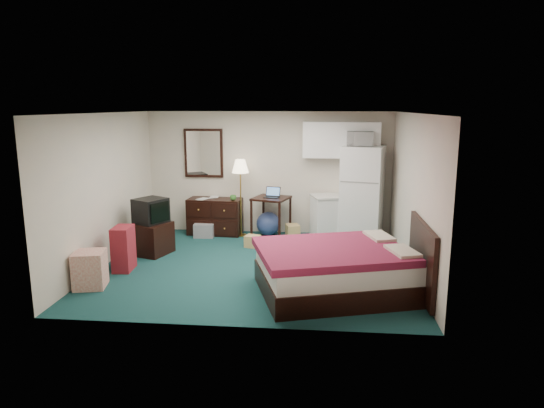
# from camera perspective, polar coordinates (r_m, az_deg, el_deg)

# --- Properties ---
(floor) EXTENTS (5.00, 4.50, 0.01)m
(floor) POSITION_cam_1_polar(r_m,az_deg,el_deg) (8.11, -1.99, -7.31)
(floor) COLOR black
(floor) RESTS_ON ground
(ceiling) EXTENTS (5.00, 4.50, 0.01)m
(ceiling) POSITION_cam_1_polar(r_m,az_deg,el_deg) (7.67, -2.12, 10.65)
(ceiling) COLOR beige
(ceiling) RESTS_ON walls
(walls) EXTENTS (5.01, 4.51, 2.50)m
(walls) POSITION_cam_1_polar(r_m,az_deg,el_deg) (7.79, -2.05, 1.42)
(walls) COLOR beige
(walls) RESTS_ON floor
(mirror) EXTENTS (0.80, 0.06, 1.00)m
(mirror) POSITION_cam_1_polar(r_m,az_deg,el_deg) (10.15, -8.04, 5.95)
(mirror) COLOR white
(mirror) RESTS_ON walls
(upper_cabinets) EXTENTS (1.50, 0.35, 0.70)m
(upper_cabinets) POSITION_cam_1_polar(r_m,az_deg,el_deg) (9.71, 8.13, 7.48)
(upper_cabinets) COLOR white
(upper_cabinets) RESTS_ON walls
(headboard) EXTENTS (0.06, 1.56, 1.00)m
(headboard) POSITION_cam_1_polar(r_m,az_deg,el_deg) (7.04, 17.21, -6.09)
(headboard) COLOR black
(headboard) RESTS_ON walls
(dresser) EXTENTS (1.12, 0.57, 0.74)m
(dresser) POSITION_cam_1_polar(r_m,az_deg,el_deg) (10.07, -6.71, -1.44)
(dresser) COLOR black
(dresser) RESTS_ON floor
(floor_lamp) EXTENTS (0.35, 0.35, 1.56)m
(floor_lamp) POSITION_cam_1_polar(r_m,az_deg,el_deg) (9.79, -3.70, 0.70)
(floor_lamp) COLOR gold
(floor_lamp) RESTS_ON floor
(desk) EXTENTS (0.82, 0.82, 0.83)m
(desk) POSITION_cam_1_polar(r_m,az_deg,el_deg) (9.69, -0.10, -1.60)
(desk) COLOR black
(desk) RESTS_ON floor
(exercise_ball) EXTENTS (0.57, 0.57, 0.49)m
(exercise_ball) POSITION_cam_1_polar(r_m,az_deg,el_deg) (9.90, -0.44, -2.34)
(exercise_ball) COLOR #314481
(exercise_ball) RESTS_ON floor
(kitchen_counter) EXTENTS (0.90, 0.77, 0.84)m
(kitchen_counter) POSITION_cam_1_polar(r_m,az_deg,el_deg) (9.77, 7.07, -1.55)
(kitchen_counter) COLOR white
(kitchen_counter) RESTS_ON floor
(fridge) EXTENTS (0.93, 0.93, 1.85)m
(fridge) POSITION_cam_1_polar(r_m,az_deg,el_deg) (9.67, 10.57, 1.26)
(fridge) COLOR white
(fridge) RESTS_ON floor
(bed) EXTENTS (2.42, 2.12, 0.66)m
(bed) POSITION_cam_1_polar(r_m,az_deg,el_deg) (6.96, 7.40, -7.78)
(bed) COLOR maroon
(bed) RESTS_ON floor
(tv_stand) EXTENTS (0.73, 0.76, 0.56)m
(tv_stand) POSITION_cam_1_polar(r_m,az_deg,el_deg) (8.95, -13.93, -3.95)
(tv_stand) COLOR black
(tv_stand) RESTS_ON floor
(suitcase) EXTENTS (0.30, 0.46, 0.72)m
(suitcase) POSITION_cam_1_polar(r_m,az_deg,el_deg) (8.18, -17.08, -5.03)
(suitcase) COLOR maroon
(suitcase) RESTS_ON floor
(retail_box) EXTENTS (0.51, 0.51, 0.54)m
(retail_box) POSITION_cam_1_polar(r_m,az_deg,el_deg) (7.61, -20.63, -7.22)
(retail_box) COLOR silver
(retail_box) RESTS_ON floor
(file_bin) EXTENTS (0.40, 0.31, 0.28)m
(file_bin) POSITION_cam_1_polar(r_m,az_deg,el_deg) (9.91, -7.96, -3.07)
(file_bin) COLOR gray
(file_bin) RESTS_ON floor
(cardboard_box_a) EXTENTS (0.32, 0.29, 0.22)m
(cardboard_box_a) POSITION_cam_1_polar(r_m,az_deg,el_deg) (9.14, -2.30, -4.40)
(cardboard_box_a) COLOR tan
(cardboard_box_a) RESTS_ON floor
(cardboard_box_b) EXTENTS (0.32, 0.35, 0.29)m
(cardboard_box_b) POSITION_cam_1_polar(r_m,az_deg,el_deg) (9.67, 2.44, -3.29)
(cardboard_box_b) COLOR tan
(cardboard_box_b) RESTS_ON floor
(laptop) EXTENTS (0.33, 0.29, 0.20)m
(laptop) POSITION_cam_1_polar(r_m,az_deg,el_deg) (9.54, -0.03, 1.34)
(laptop) COLOR black
(laptop) RESTS_ON desk
(crt_tv) EXTENTS (0.67, 0.68, 0.44)m
(crt_tv) POSITION_cam_1_polar(r_m,az_deg,el_deg) (8.88, -14.09, -0.76)
(crt_tv) COLOR black
(crt_tv) RESTS_ON tv_stand
(microwave) EXTENTS (0.51, 0.29, 0.34)m
(microwave) POSITION_cam_1_polar(r_m,az_deg,el_deg) (9.55, 10.30, 7.77)
(microwave) COLOR white
(microwave) RESTS_ON fridge
(book_a) EXTENTS (0.17, 0.09, 0.25)m
(book_a) POSITION_cam_1_polar(r_m,az_deg,el_deg) (9.96, -8.58, 1.27)
(book_a) COLOR tan
(book_a) RESTS_ON dresser
(book_b) EXTENTS (0.18, 0.04, 0.24)m
(book_b) POSITION_cam_1_polar(r_m,az_deg,el_deg) (10.10, -7.32, 1.42)
(book_b) COLOR tan
(book_b) RESTS_ON dresser
(mug) EXTENTS (0.13, 0.11, 0.13)m
(mug) POSITION_cam_1_polar(r_m,az_deg,el_deg) (9.78, -4.59, 0.83)
(mug) COLOR #3B7E30
(mug) RESTS_ON dresser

